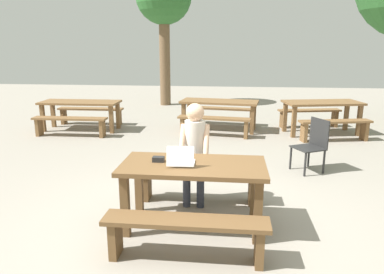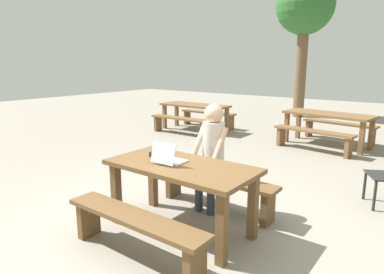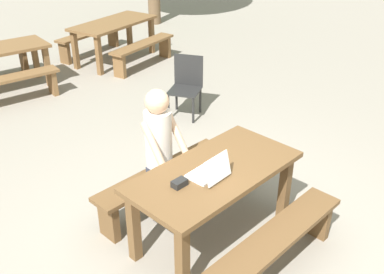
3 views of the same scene
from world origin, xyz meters
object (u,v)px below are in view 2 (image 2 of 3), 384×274
Objects in this scene: picnic_table_front at (181,175)px; laptop at (168,158)px; person_seated at (212,149)px; tree_right at (305,9)px; picnic_table_rear at (328,118)px; picnic_table_mid at (195,108)px; small_pouch at (156,155)px.

picnic_table_front is 0.23m from laptop.
person_seated is 0.29× the size of tree_right.
person_seated is at bearing -84.32° from picnic_table_rear.
picnic_table_front is 0.69m from person_seated.
laptop reaches higher than picnic_table_mid.
small_pouch reaches higher than picnic_table_rear.
tree_right reaches higher than laptop.
laptop is 5.71m from picnic_table_mid.
tree_right is at bearing 102.17° from picnic_table_front.
picnic_table_front is 5.05m from picnic_table_rear.
small_pouch is at bearing -58.68° from picnic_table_mid.
small_pouch reaches higher than picnic_table_mid.
picnic_table_mid is 3.45m from picnic_table_rear.
person_seated reaches higher than small_pouch.
picnic_table_mid is 0.42× the size of tree_right.
person_seated reaches higher than picnic_table_mid.
laptop is at bearing -84.92° from picnic_table_rear.
picnic_table_rear is at bearing -95.52° from laptop.
laptop is (-0.13, -0.06, 0.18)m from picnic_table_front.
person_seated is at bearing -99.10° from laptop.
picnic_table_rear is 5.23m from tree_right.
laptop reaches higher than small_pouch.
person_seated is 5.17m from picnic_table_mid.
laptop is 9.51m from tree_right.
picnic_table_front reaches higher than picnic_table_rear.
picnic_table_front is 1.22× the size of person_seated.
tree_right is (-2.04, 3.82, 2.93)m from picnic_table_rear.
picnic_table_front is at bearing -55.43° from picnic_table_mid.
picnic_table_front is 12.44× the size of small_pouch.
picnic_table_front is at bearing -159.22° from laptop.
picnic_table_rear is 0.43× the size of tree_right.
picnic_table_rear is (0.26, 5.11, -0.20)m from laptop.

